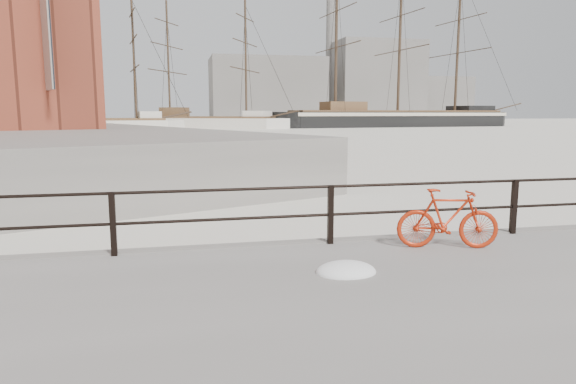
{
  "coord_description": "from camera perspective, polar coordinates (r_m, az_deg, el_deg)",
  "views": [
    {
      "loc": [
        -6.01,
        -8.29,
        2.55
      ],
      "look_at": [
        -3.87,
        1.5,
        1.0
      ],
      "focal_mm": 32.0,
      "sensor_mm": 36.0,
      "label": 1
    }
  ],
  "objects": [
    {
      "name": "schooner_mid",
      "position": [
        88.28,
        -8.91,
        7.02
      ],
      "size": [
        33.31,
        26.18,
        22.0
      ],
      "primitive_type": null,
      "rotation": [
        0.0,
        0.0,
        -0.5
      ],
      "color": "silver",
      "rests_on": "ground"
    },
    {
      "name": "industrial_east",
      "position": [
        179.25,
        15.91,
        9.87
      ],
      "size": [
        20.0,
        16.0,
        14.0
      ],
      "primitive_type": "cube",
      "color": "gray",
      "rests_on": "ground"
    },
    {
      "name": "ground",
      "position": [
        10.55,
        23.04,
        -5.91
      ],
      "size": [
        400.0,
        400.0,
        0.0
      ],
      "primitive_type": "plane",
      "color": "white",
      "rests_on": "ground"
    },
    {
      "name": "bicycle",
      "position": [
        8.76,
        17.33,
        -2.84
      ],
      "size": [
        1.64,
        0.66,
        0.99
      ],
      "primitive_type": "imported",
      "rotation": [
        0.0,
        0.0,
        -0.26
      ],
      "color": "#B8270C",
      "rests_on": "promenade"
    },
    {
      "name": "smokestack",
      "position": [
        166.55,
        4.73,
        15.45
      ],
      "size": [
        2.8,
        2.8,
        44.0
      ],
      "primitive_type": "cylinder",
      "color": "gray",
      "rests_on": "ground"
    },
    {
      "name": "guardrail",
      "position": [
        10.25,
        23.8,
        -1.5
      ],
      "size": [
        28.0,
        0.1,
        1.0
      ],
      "primitive_type": null,
      "color": "black",
      "rests_on": "promenade"
    },
    {
      "name": "industrial_west",
      "position": [
        150.69,
        -2.38,
        11.22
      ],
      "size": [
        32.0,
        18.0,
        18.0
      ],
      "primitive_type": "cube",
      "color": "gray",
      "rests_on": "ground"
    },
    {
      "name": "barque_black",
      "position": [
        98.85,
        12.03,
        7.11
      ],
      "size": [
        58.1,
        25.48,
        32.07
      ],
      "primitive_type": null,
      "rotation": [
        0.0,
        0.0,
        0.13
      ],
      "color": "black",
      "rests_on": "ground"
    },
    {
      "name": "schooner_left",
      "position": [
        74.14,
        -21.04,
        6.23
      ],
      "size": [
        27.93,
        16.12,
        19.8
      ],
      "primitive_type": null,
      "rotation": [
        0.0,
        0.0,
        0.16
      ],
      "color": "silver",
      "rests_on": "ground"
    },
    {
      "name": "industrial_mid",
      "position": [
        165.25,
        9.61,
        11.93
      ],
      "size": [
        26.0,
        20.0,
        24.0
      ],
      "primitive_type": "cube",
      "color": "gray",
      "rests_on": "ground"
    }
  ]
}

